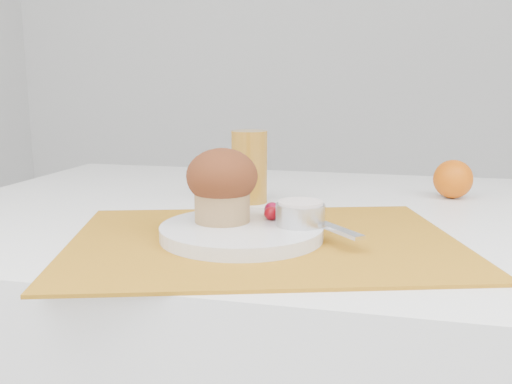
% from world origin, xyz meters
% --- Properties ---
extents(placemat, '(0.58, 0.49, 0.00)m').
position_xyz_m(placemat, '(-0.01, -0.15, 0.75)').
color(placemat, '#B17218').
rests_on(placemat, table).
extents(plate, '(0.27, 0.27, 0.02)m').
position_xyz_m(plate, '(-0.04, -0.15, 0.76)').
color(plate, silver).
rests_on(plate, placemat).
extents(ramekin, '(0.07, 0.07, 0.03)m').
position_xyz_m(ramekin, '(0.03, -0.13, 0.79)').
color(ramekin, '#BABABE').
rests_on(ramekin, plate).
extents(cream, '(0.07, 0.07, 0.01)m').
position_xyz_m(cream, '(0.03, -0.13, 0.80)').
color(cream, silver).
rests_on(cream, ramekin).
extents(raspberry_near, '(0.02, 0.02, 0.02)m').
position_xyz_m(raspberry_near, '(-0.01, -0.09, 0.78)').
color(raspberry_near, '#600219').
rests_on(raspberry_near, plate).
extents(raspberry_far, '(0.02, 0.02, 0.02)m').
position_xyz_m(raspberry_far, '(-0.01, -0.11, 0.78)').
color(raspberry_far, '#600209').
rests_on(raspberry_far, plate).
extents(butter_knife, '(0.14, 0.15, 0.00)m').
position_xyz_m(butter_knife, '(0.05, -0.11, 0.77)').
color(butter_knife, silver).
rests_on(butter_knife, plate).
extents(orange, '(0.07, 0.07, 0.07)m').
position_xyz_m(orange, '(0.25, 0.21, 0.78)').
color(orange, '#DD5C07').
rests_on(orange, table).
extents(juice_glass, '(0.07, 0.07, 0.12)m').
position_xyz_m(juice_glass, '(-0.09, 0.09, 0.81)').
color(juice_glass, '#B37921').
rests_on(juice_glass, table).
extents(muffin, '(0.09, 0.09, 0.10)m').
position_xyz_m(muffin, '(-0.07, -0.13, 0.82)').
color(muffin, tan).
rests_on(muffin, plate).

